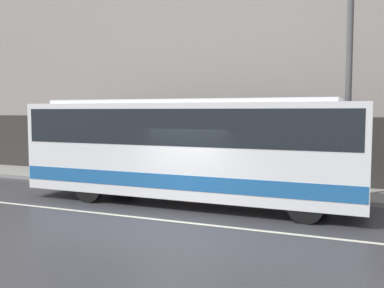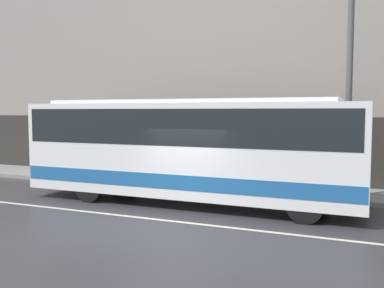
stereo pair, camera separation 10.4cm
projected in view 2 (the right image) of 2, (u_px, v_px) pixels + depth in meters
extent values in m
plane|color=#333338|center=(171.00, 221.00, 11.77)|extent=(60.00, 60.00, 0.00)
cube|color=gray|center=(230.00, 187.00, 16.64)|extent=(60.00, 2.62, 0.16)
cube|color=gray|center=(242.00, 33.00, 17.50)|extent=(60.00, 0.30, 12.47)
cube|color=#2D2B28|center=(240.00, 150.00, 17.73)|extent=(60.00, 0.06, 2.80)
cube|color=beige|center=(171.00, 221.00, 11.77)|extent=(54.00, 0.14, 0.01)
cube|color=white|center=(188.00, 148.00, 13.93)|extent=(11.03, 2.52, 2.93)
cube|color=#1E5999|center=(188.00, 176.00, 14.00)|extent=(10.97, 2.54, 0.45)
cube|color=black|center=(188.00, 126.00, 13.87)|extent=(10.70, 2.54, 1.11)
cube|color=orange|center=(371.00, 109.00, 11.70)|extent=(0.12, 1.89, 0.28)
cube|color=white|center=(188.00, 101.00, 13.81)|extent=(9.37, 2.14, 0.12)
cylinder|color=black|center=(305.00, 205.00, 11.49)|extent=(1.01, 0.28, 1.01)
cylinder|color=black|center=(315.00, 191.00, 13.51)|extent=(1.01, 0.28, 1.01)
cylinder|color=black|center=(89.00, 187.00, 14.23)|extent=(1.01, 0.28, 1.01)
cylinder|color=black|center=(125.00, 177.00, 16.25)|extent=(1.01, 0.28, 1.01)
cylinder|color=#4C4C4F|center=(350.00, 71.00, 14.07)|extent=(0.21, 0.21, 8.40)
cylinder|color=maroon|center=(193.00, 163.00, 17.87)|extent=(0.36, 0.36, 1.42)
sphere|color=tan|center=(193.00, 143.00, 17.81)|extent=(0.26, 0.26, 0.26)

